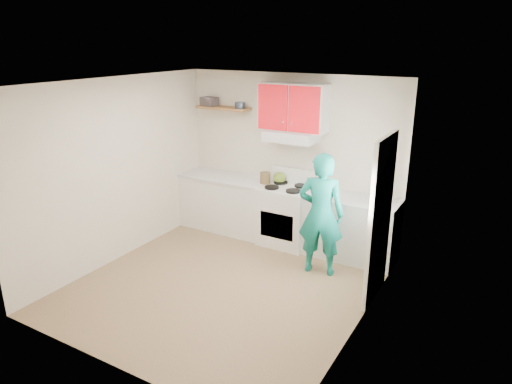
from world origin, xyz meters
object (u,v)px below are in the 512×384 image
Objects in this scene: tin at (240,105)px; crock at (265,179)px; person at (321,214)px; stove at (286,216)px; kettle at (279,178)px.

tin reaches higher than crock.
tin is 1.22m from crock.
tin is 2.28m from person.
tin reaches higher than person.
crock is at bearing -39.90° from person.
crock is (0.53, -0.13, -1.09)m from tin.
crock is (-0.39, 0.03, 0.54)m from stove.
person is at bearing -37.26° from stove.
stove is 1.88m from tin.
crock is at bearing -146.57° from kettle.
kettle is 1.03× the size of crock.
kettle is at bearing 0.02° from tin.
crock reaches higher than kettle.
crock is at bearing 176.23° from stove.
stove is at bearing -9.60° from tin.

